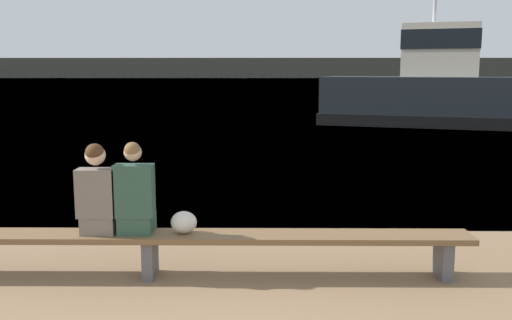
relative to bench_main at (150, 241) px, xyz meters
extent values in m
plane|color=#426B8E|center=(0.59, 121.83, -0.41)|extent=(240.00, 240.00, 0.00)
cube|color=#4C4C42|center=(0.59, 152.72, 2.25)|extent=(600.00, 12.00, 5.30)
cube|color=brown|center=(0.00, 0.00, 0.05)|extent=(7.13, 0.46, 0.06)
cube|color=#515156|center=(3.27, 0.00, -0.19)|extent=(0.12, 0.39, 0.43)
cube|color=#515156|center=(0.00, 0.00, -0.19)|extent=(0.12, 0.39, 0.43)
cube|color=#70665B|center=(-0.56, 0.07, 0.19)|extent=(0.37, 0.38, 0.20)
cube|color=#70665B|center=(-0.56, -0.02, 0.55)|extent=(0.43, 0.22, 0.54)
sphere|color=beige|center=(-0.56, -0.02, 0.97)|extent=(0.22, 0.22, 0.22)
sphere|color=#472D19|center=(-0.56, -0.04, 1.00)|extent=(0.20, 0.20, 0.20)
cube|color=#2D4C3D|center=(-0.15, 0.07, 0.19)|extent=(0.37, 0.38, 0.20)
cube|color=#2D4C3D|center=(-0.15, -0.02, 0.57)|extent=(0.43, 0.22, 0.58)
sphere|color=tan|center=(-0.15, -0.02, 1.00)|extent=(0.19, 0.19, 0.19)
sphere|color=brown|center=(-0.15, -0.03, 1.03)|extent=(0.18, 0.18, 0.18)
ellipsoid|color=beige|center=(0.38, 0.01, 0.21)|extent=(0.29, 0.22, 0.25)
cube|color=black|center=(8.14, 17.70, 0.59)|extent=(9.02, 5.63, 1.99)
cube|color=black|center=(8.14, 17.70, -0.17)|extent=(9.22, 5.80, 0.48)
cube|color=beige|center=(8.54, 17.56, 2.64)|extent=(3.40, 2.71, 2.13)
cube|color=black|center=(8.54, 17.56, 3.07)|extent=(3.48, 2.78, 0.77)
camera|label=1|loc=(1.24, -6.10, 1.89)|focal=40.00mm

